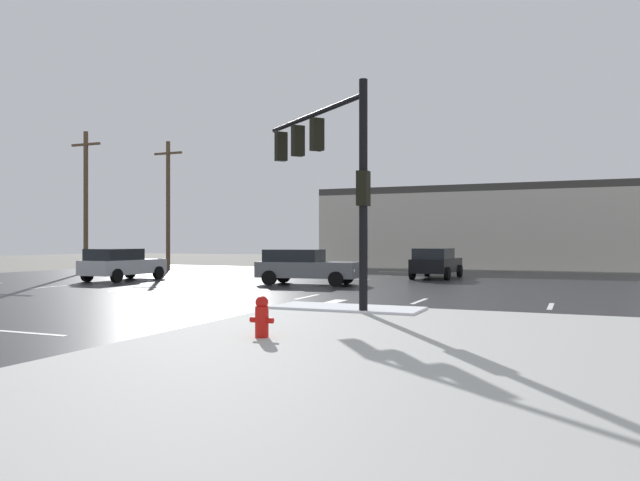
{
  "coord_description": "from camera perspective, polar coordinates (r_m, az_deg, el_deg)",
  "views": [
    {
      "loc": [
        10.75,
        -19.65,
        1.99
      ],
      "look_at": [
        0.27,
        5.3,
        2.0
      ],
      "focal_mm": 34.5,
      "sensor_mm": 36.0,
      "label": 1
    }
  ],
  "objects": [
    {
      "name": "utility_pole_distant",
      "position": [
        42.88,
        -13.91,
        3.42
      ],
      "size": [
        2.2,
        0.28,
        8.72
      ],
      "color": "brown",
      "rests_on": "ground_plane"
    },
    {
      "name": "traffic_signal_mast",
      "position": [
        17.66,
        0.74,
        7.52
      ],
      "size": [
        4.65,
        3.94,
        6.01
      ],
      "rotation": [
        0.0,
        0.0,
        2.45
      ],
      "color": "black",
      "rests_on": "sidewalk_corner"
    },
    {
      "name": "fire_hydrant",
      "position": [
        11.89,
        -5.42,
        -7.04
      ],
      "size": [
        0.48,
        0.26,
        0.79
      ],
      "color": "red",
      "rests_on": "sidewalk_corner"
    },
    {
      "name": "road_asphalt",
      "position": [
        22.49,
        -5.89,
        -5.08
      ],
      "size": [
        44.0,
        44.0,
        0.02
      ],
      "primitive_type": "cube",
      "color": "#232326",
      "rests_on": "ground_plane"
    },
    {
      "name": "strip_building_background",
      "position": [
        47.98,
        14.09,
        1.15
      ],
      "size": [
        22.15,
        8.0,
        5.95
      ],
      "color": "beige",
      "rests_on": "ground_plane"
    },
    {
      "name": "snow_strip_curbside",
      "position": [
        16.77,
        2.62,
        -6.25
      ],
      "size": [
        4.0,
        1.6,
        0.06
      ],
      "primitive_type": "cube",
      "color": "white",
      "rests_on": "sidewalk_corner"
    },
    {
      "name": "sedan_grey",
      "position": [
        27.63,
        -1.43,
        -2.39
      ],
      "size": [
        4.67,
        2.38,
        1.58
      ],
      "rotation": [
        0.0,
        0.0,
        0.1
      ],
      "color": "slate",
      "rests_on": "road_asphalt"
    },
    {
      "name": "utility_pole_far",
      "position": [
        40.96,
        -20.9,
        3.64
      ],
      "size": [
        2.2,
        0.28,
        8.79
      ],
      "color": "brown",
      "rests_on": "ground_plane"
    },
    {
      "name": "ground_plane",
      "position": [
        22.49,
        -5.89,
        -5.1
      ],
      "size": [
        120.0,
        120.0,
        0.0
      ],
      "primitive_type": "plane",
      "color": "slate"
    },
    {
      "name": "lane_markings",
      "position": [
        20.71,
        -4.79,
        -5.48
      ],
      "size": [
        36.15,
        36.15,
        0.01
      ],
      "color": "silver",
      "rests_on": "road_asphalt"
    },
    {
      "name": "sedan_silver",
      "position": [
        31.91,
        -17.94,
        -2.07
      ],
      "size": [
        2.04,
        4.55,
        1.58
      ],
      "rotation": [
        0.0,
        0.0,
        1.56
      ],
      "color": "#B7BABF",
      "rests_on": "road_asphalt"
    },
    {
      "name": "sedan_black",
      "position": [
        32.82,
        10.7,
        -2.01
      ],
      "size": [
        2.11,
        4.57,
        1.58
      ],
      "rotation": [
        0.0,
        0.0,
        1.55
      ],
      "color": "black",
      "rests_on": "road_asphalt"
    }
  ]
}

